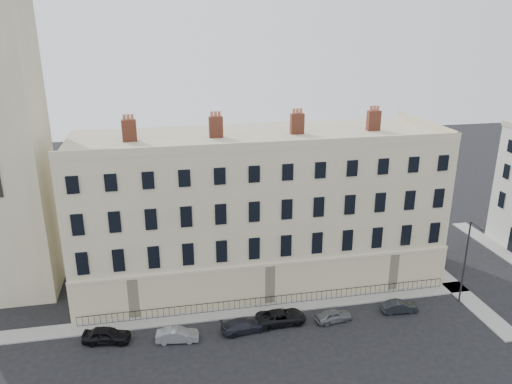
% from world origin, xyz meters
% --- Properties ---
extents(ground, '(160.00, 160.00, 0.00)m').
position_xyz_m(ground, '(0.00, 0.00, 0.00)').
color(ground, black).
rests_on(ground, ground).
extents(terrace, '(36.22, 12.22, 17.00)m').
position_xyz_m(terrace, '(-5.97, 11.97, 7.50)').
color(terrace, '#BBB08B').
rests_on(terrace, ground).
extents(pavement_terrace, '(48.00, 2.00, 0.12)m').
position_xyz_m(pavement_terrace, '(-10.00, 5.00, 0.06)').
color(pavement_terrace, gray).
rests_on(pavement_terrace, ground).
extents(pavement_east_return, '(2.00, 24.00, 0.12)m').
position_xyz_m(pavement_east_return, '(13.00, 8.00, 0.06)').
color(pavement_east_return, gray).
rests_on(pavement_east_return, ground).
extents(pavement_adjacent, '(2.00, 20.00, 0.12)m').
position_xyz_m(pavement_adjacent, '(23.00, 10.00, 0.06)').
color(pavement_adjacent, gray).
rests_on(pavement_adjacent, ground).
extents(railings, '(35.00, 0.04, 0.96)m').
position_xyz_m(railings, '(-6.00, 5.40, 0.55)').
color(railings, black).
rests_on(railings, ground).
extents(car_a, '(4.18, 2.26, 1.35)m').
position_xyz_m(car_a, '(-20.74, 2.72, 0.68)').
color(car_a, black).
rests_on(car_a, ground).
extents(car_b, '(3.68, 1.66, 1.17)m').
position_xyz_m(car_b, '(-14.94, 1.70, 0.59)').
color(car_b, slate).
rests_on(car_b, ground).
extents(car_c, '(4.23, 2.15, 1.18)m').
position_xyz_m(car_c, '(-9.20, 1.97, 0.59)').
color(car_c, black).
rests_on(car_c, ground).
extents(car_d, '(4.53, 2.20, 1.24)m').
position_xyz_m(car_d, '(-5.74, 2.52, 0.62)').
color(car_d, black).
rests_on(car_d, ground).
extents(car_e, '(3.45, 1.72, 1.13)m').
position_xyz_m(car_e, '(-1.07, 1.89, 0.56)').
color(car_e, slate).
rests_on(car_e, ground).
extents(car_f, '(3.40, 1.37, 1.10)m').
position_xyz_m(car_f, '(5.42, 2.10, 0.55)').
color(car_f, black).
rests_on(car_f, ground).
extents(streetlamp, '(0.33, 1.79, 8.29)m').
position_xyz_m(streetlamp, '(11.96, 2.56, 4.59)').
color(streetlamp, '#2C2C31').
rests_on(streetlamp, ground).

